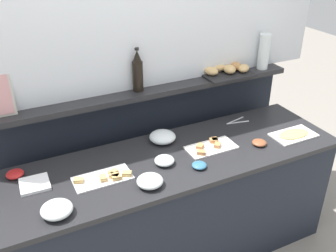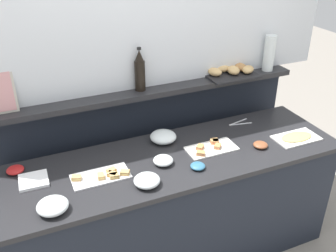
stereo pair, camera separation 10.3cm
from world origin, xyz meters
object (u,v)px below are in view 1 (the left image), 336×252
at_px(cold_cuts_platter, 294,134).
at_px(serving_tongs, 236,122).
at_px(water_carafe, 264,52).
at_px(sandwich_platter_front, 211,147).
at_px(bread_basket, 228,70).
at_px(napkin_stack, 35,184).
at_px(glass_bowl_medium, 164,161).
at_px(sandwich_platter_rear, 105,177).
at_px(condiment_bowl_dark, 15,174).
at_px(wine_bottle_dark, 138,72).
at_px(glass_bowl_large, 150,181).
at_px(glass_bowl_extra, 162,137).
at_px(condiment_bowl_teal, 259,143).
at_px(condiment_bowl_red, 199,165).
at_px(glass_bowl_small, 57,210).

relative_size(cold_cuts_platter, serving_tongs, 1.77).
height_order(cold_cuts_platter, water_carafe, water_carafe).
xyz_separation_m(sandwich_platter_front, bread_basket, (0.43, 0.48, 0.33)).
relative_size(napkin_stack, bread_basket, 0.42).
relative_size(glass_bowl_medium, bread_basket, 0.32).
bearing_deg(sandwich_platter_rear, condiment_bowl_dark, 151.29).
relative_size(cold_cuts_platter, wine_bottle_dark, 1.04).
distance_m(glass_bowl_large, bread_basket, 1.23).
bearing_deg(glass_bowl_extra, serving_tongs, 0.99).
xyz_separation_m(sandwich_platter_front, glass_bowl_medium, (-0.37, -0.04, 0.01)).
xyz_separation_m(glass_bowl_extra, wine_bottle_dark, (-0.07, 0.26, 0.41)).
height_order(condiment_bowl_teal, bread_basket, bread_basket).
distance_m(sandwich_platter_rear, glass_bowl_extra, 0.56).
height_order(glass_bowl_medium, condiment_bowl_teal, glass_bowl_medium).
height_order(glass_bowl_large, condiment_bowl_red, glass_bowl_large).
distance_m(condiment_bowl_teal, bread_basket, 0.68).
distance_m(glass_bowl_large, water_carafe, 1.53).
height_order(glass_bowl_small, condiment_bowl_teal, glass_bowl_small).
bearing_deg(glass_bowl_large, glass_bowl_small, -178.54).
distance_m(condiment_bowl_teal, napkin_stack, 1.51).
bearing_deg(glass_bowl_medium, wine_bottle_dark, 85.23).
distance_m(condiment_bowl_dark, condiment_bowl_teal, 1.62).
height_order(glass_bowl_extra, napkin_stack, glass_bowl_extra).
distance_m(glass_bowl_small, napkin_stack, 0.32).
relative_size(condiment_bowl_dark, serving_tongs, 0.58).
bearing_deg(cold_cuts_platter, condiment_bowl_dark, 169.06).
bearing_deg(wine_bottle_dark, sandwich_platter_front, -56.04).
height_order(cold_cuts_platter, condiment_bowl_teal, condiment_bowl_teal).
bearing_deg(sandwich_platter_rear, glass_bowl_medium, -1.81).
bearing_deg(serving_tongs, sandwich_platter_front, -147.91).
bearing_deg(napkin_stack, sandwich_platter_front, -4.78).
height_order(sandwich_platter_rear, cold_cuts_platter, sandwich_platter_rear).
relative_size(sandwich_platter_front, glass_bowl_extra, 1.85).
bearing_deg(water_carafe, glass_bowl_large, -153.12).
relative_size(glass_bowl_large, glass_bowl_extra, 0.85).
distance_m(sandwich_platter_front, water_carafe, 0.99).
height_order(serving_tongs, wine_bottle_dark, wine_bottle_dark).
distance_m(glass_bowl_medium, condiment_bowl_red, 0.23).
bearing_deg(wine_bottle_dark, condiment_bowl_red, -78.11).
bearing_deg(condiment_bowl_red, condiment_bowl_dark, 158.78).
xyz_separation_m(condiment_bowl_dark, condiment_bowl_red, (1.07, -0.41, -0.00)).
height_order(condiment_bowl_dark, condiment_bowl_teal, condiment_bowl_dark).
bearing_deg(cold_cuts_platter, bread_basket, 108.76).
xyz_separation_m(glass_bowl_large, condiment_bowl_red, (0.36, 0.03, -0.01)).
height_order(condiment_bowl_teal, water_carafe, water_carafe).
distance_m(wine_bottle_dark, bread_basket, 0.77).
relative_size(glass_bowl_large, napkin_stack, 0.94).
relative_size(glass_bowl_small, condiment_bowl_dark, 1.61).
distance_m(glass_bowl_extra, water_carafe, 1.13).
bearing_deg(glass_bowl_large, napkin_stack, 154.18).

